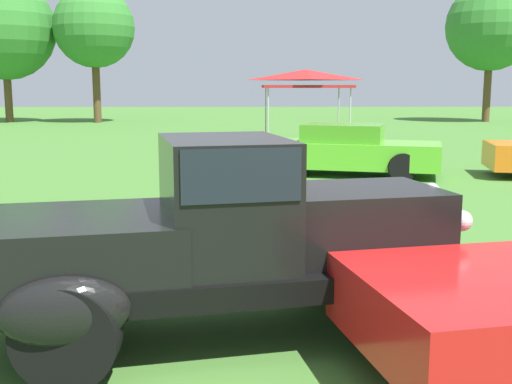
{
  "coord_description": "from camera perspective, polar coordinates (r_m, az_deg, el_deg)",
  "views": [
    {
      "loc": [
        0.27,
        -5.41,
        2.12
      ],
      "look_at": [
        0.37,
        2.08,
        0.87
      ],
      "focal_mm": 44.68,
      "sensor_mm": 36.0,
      "label": 1
    }
  ],
  "objects": [
    {
      "name": "feature_pickup_truck",
      "position": [
        5.38,
        -3.52,
        -4.07
      ],
      "size": [
        4.36,
        2.48,
        1.7
      ],
      "color": "black",
      "rests_on": "ground_plane"
    },
    {
      "name": "show_car_lime",
      "position": [
        15.43,
        8.25,
        3.73
      ],
      "size": [
        4.52,
        2.77,
        1.22
      ],
      "color": "#60C62D",
      "rests_on": "ground_plane"
    },
    {
      "name": "treeline_center",
      "position": [
        40.71,
        20.29,
        13.73
      ],
      "size": [
        5.17,
        5.17,
        8.14
      ],
      "color": "brown",
      "rests_on": "ground_plane"
    },
    {
      "name": "ground_plane",
      "position": [
        5.82,
        -3.43,
        -11.93
      ],
      "size": [
        120.0,
        120.0,
        0.0
      ],
      "primitive_type": "plane",
      "color": "#42752D"
    },
    {
      "name": "treeline_mid_left",
      "position": [
        38.65,
        -14.29,
        14.07
      ],
      "size": [
        4.6,
        4.6,
        7.73
      ],
      "color": "brown",
      "rests_on": "ground_plane"
    },
    {
      "name": "treeline_far_left",
      "position": [
        40.47,
        -21.63,
        13.4
      ],
      "size": [
        5.82,
        5.82,
        8.27
      ],
      "color": "brown",
      "rests_on": "ground_plane"
    },
    {
      "name": "canopy_tent_left_field",
      "position": [
        23.48,
        4.49,
        10.19
      ],
      "size": [
        3.14,
        3.14,
        2.71
      ],
      "color": "#B7B7BC",
      "rests_on": "ground_plane"
    }
  ]
}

